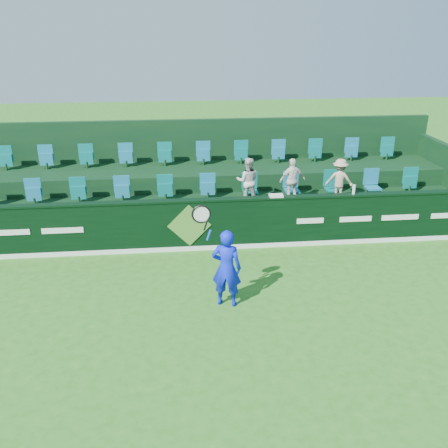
{
  "coord_description": "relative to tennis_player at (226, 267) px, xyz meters",
  "views": [
    {
      "loc": [
        -0.32,
        -7.69,
        5.44
      ],
      "look_at": [
        0.76,
        2.8,
        1.15
      ],
      "focal_mm": 40.0,
      "sensor_mm": 36.0,
      "label": 1
    }
  ],
  "objects": [
    {
      "name": "ground",
      "position": [
        -0.64,
        -1.23,
        -0.85
      ],
      "size": [
        60.0,
        60.0,
        0.0
      ],
      "primitive_type": "plane",
      "color": "#266E1A",
      "rests_on": "ground"
    },
    {
      "name": "drinks_bottle",
      "position": [
        3.57,
        2.77,
        0.62
      ],
      "size": [
        0.08,
        0.08,
        0.24
      ],
      "primitive_type": "cylinder",
      "color": "silver",
      "rests_on": "sponsor_hoarding"
    },
    {
      "name": "seat_row_back",
      "position": [
        -0.64,
        6.07,
        0.75
      ],
      "size": [
        13.5,
        0.5,
        0.6
      ],
      "primitive_type": "cube",
      "color": "#186E8F",
      "rests_on": "stand_tier_back"
    },
    {
      "name": "spectator_middle",
      "position": [
        2.24,
        3.89,
        0.56
      ],
      "size": [
        0.75,
        0.38,
        1.23
      ],
      "primitive_type": "imported",
      "rotation": [
        0.0,
        0.0,
        3.26
      ],
      "color": "white",
      "rests_on": "stand_tier_front"
    },
    {
      "name": "stand_rear",
      "position": [
        -0.64,
        6.22,
        0.37
      ],
      "size": [
        16.0,
        4.1,
        2.6
      ],
      "color": "black",
      "rests_on": "ground"
    },
    {
      "name": "spectator_right",
      "position": [
        3.57,
        3.89,
        0.54
      ],
      "size": [
        0.87,
        0.7,
        1.18
      ],
      "primitive_type": "imported",
      "rotation": [
        0.0,
        0.0,
        2.74
      ],
      "color": "tan",
      "rests_on": "stand_tier_front"
    },
    {
      "name": "spectator_left",
      "position": [
        1.01,
        3.89,
        0.59
      ],
      "size": [
        0.68,
        0.56,
        1.28
      ],
      "primitive_type": "imported",
      "rotation": [
        0.0,
        0.0,
        3.01
      ],
      "color": "beige",
      "rests_on": "stand_tier_front"
    },
    {
      "name": "stand_tier_front",
      "position": [
        -0.64,
        3.87,
        -0.45
      ],
      "size": [
        16.0,
        2.0,
        0.8
      ],
      "primitive_type": "cube",
      "color": "black",
      "rests_on": "ground"
    },
    {
      "name": "sponsor_hoarding",
      "position": [
        -0.64,
        2.77,
        -0.17
      ],
      "size": [
        16.0,
        0.25,
        1.35
      ],
      "color": "black",
      "rests_on": "ground"
    },
    {
      "name": "towel",
      "position": [
        1.57,
        2.77,
        0.53
      ],
      "size": [
        0.34,
        0.22,
        0.05
      ],
      "primitive_type": "cube",
      "color": "silver",
      "rests_on": "sponsor_hoarding"
    },
    {
      "name": "seat_row_front",
      "position": [
        -0.64,
        4.27,
        0.25
      ],
      "size": [
        13.5,
        0.5,
        0.6
      ],
      "primitive_type": "cube",
      "color": "#186E8F",
      "rests_on": "stand_tier_front"
    },
    {
      "name": "stand_tier_back",
      "position": [
        -0.64,
        5.77,
        -0.2
      ],
      "size": [
        16.0,
        1.8,
        1.3
      ],
      "primitive_type": "cube",
      "color": "black",
      "rests_on": "ground"
    },
    {
      "name": "tennis_player",
      "position": [
        0.0,
        0.0,
        0.0
      ],
      "size": [
        1.08,
        0.55,
        2.29
      ],
      "color": "#0D1EE6",
      "rests_on": "ground"
    }
  ]
}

